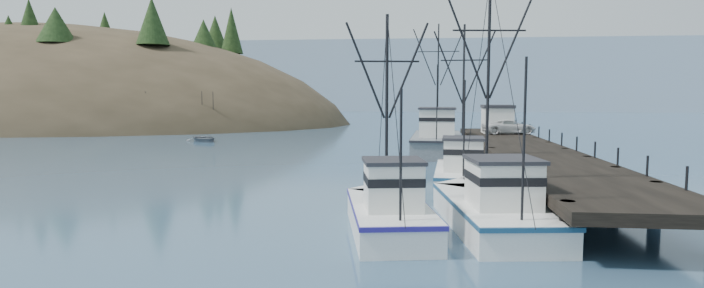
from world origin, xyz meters
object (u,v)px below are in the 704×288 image
Objects in this scene: trawler_near at (492,208)px; motorboat at (204,141)px; pickup_truck at (509,127)px; pier_shed at (497,119)px; pier at (528,152)px; work_vessel at (437,141)px; trawler_mid at (389,212)px; trawler_far at (462,174)px.

trawler_near is 49.89m from motorboat.
trawler_near is 30.56m from pickup_truck.
pier_shed is at bearing -54.28° from motorboat.
motorboat is at bearing 64.11° from pickup_truck.
work_vessel is at bearing 112.74° from pier.
pier is 8.83× the size of motorboat.
trawler_near is (-4.78, -16.05, -0.87)m from pier.
pier_shed is (4.79, 31.01, 2.60)m from trawler_near.
trawler_near is at bearing 15.90° from trawler_mid.
work_vessel is 6.38m from pier_shed.
pier is 4.51× the size of trawler_mid.
pickup_truck is at bearing -2.20° from work_vessel.
pier is at bearing -90.03° from pier_shed.
pickup_truck is (6.93, -0.27, 1.48)m from work_vessel.
trawler_far reaches higher than pier.
pier_shed is at bearing 33.47° from pickup_truck.
pier is at bearing 61.70° from trawler_mid.
motorboat is (-34.00, 24.37, -1.69)m from pier.
pier is at bearing 47.06° from trawler_far.
trawler_mid is at bearing -106.14° from pier_shed.
trawler_far is 20.50m from pickup_truck.
work_vessel is (3.41, 31.51, 0.41)m from trawler_mid.
trawler_near reaches higher than pier_shed.
trawler_far is 2.15× the size of motorboat.
trawler_near is at bearing -92.95° from motorboat.
trawler_mid is (-9.34, -17.35, -0.87)m from pier.
pickup_truck is at bearing 71.70° from trawler_mid.
pier_shed is at bearing 73.86° from trawler_mid.
trawler_near is at bearing 159.86° from pickup_truck.
trawler_near is 2.31× the size of pickup_truck.
work_vessel is 4.98× the size of pier_shed.
work_vessel is at bearing -172.32° from pier_shed.
trawler_mid is (-4.56, -1.30, -0.00)m from trawler_near.
pickup_truck is at bearing 72.41° from trawler_far.
pier is 41.87m from motorboat.
pier_shed reaches higher than pier.
pickup_truck is (0.99, 13.90, 1.01)m from pier.
motorboat is (-24.66, 41.72, -0.82)m from trawler_mid.
trawler_far is (-5.17, -5.56, -0.87)m from pier.
motorboat is (-35.00, 10.48, -2.70)m from pickup_truck.
pier is 7.65m from trawler_far.
trawler_far reaches higher than pickup_truck.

